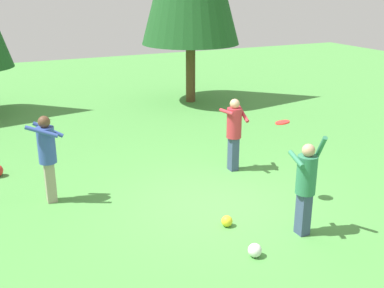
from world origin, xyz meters
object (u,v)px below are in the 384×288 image
(person_catcher, at_px, (234,129))
(frisbee, at_px, (282,122))
(person_bystander, at_px, (47,151))
(person_thrower, at_px, (306,182))
(ball_white, at_px, (255,250))
(ball_yellow, at_px, (227,221))

(person_catcher, height_order, frisbee, person_catcher)
(person_bystander, height_order, frisbee, person_bystander)
(frisbee, bearing_deg, person_thrower, -106.26)
(person_bystander, bearing_deg, frisbee, 0.00)
(person_bystander, bearing_deg, person_thrower, -15.28)
(person_catcher, distance_m, person_bystander, 4.13)
(ball_white, relative_size, ball_yellow, 1.11)
(person_thrower, bearing_deg, person_catcher, 9.13)
(person_catcher, distance_m, ball_yellow, 2.88)
(ball_yellow, bearing_deg, person_catcher, 57.96)
(person_thrower, relative_size, person_bystander, 1.03)
(person_catcher, height_order, person_bystander, person_bystander)
(person_catcher, height_order, ball_white, person_catcher)
(person_thrower, xyz_separation_m, ball_white, (-1.14, -0.28, -0.87))
(person_catcher, bearing_deg, ball_yellow, -31.38)
(person_catcher, xyz_separation_m, ball_white, (-1.53, -3.38, -0.90))
(ball_white, distance_m, ball_yellow, 1.06)
(frisbee, bearing_deg, ball_white, -134.52)
(person_catcher, bearing_deg, person_bystander, -90.44)
(frisbee, xyz_separation_m, ball_yellow, (-1.43, -0.48, -1.54))
(person_catcher, relative_size, person_bystander, 0.96)
(person_bystander, xyz_separation_m, ball_yellow, (2.68, -2.40, -0.96))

